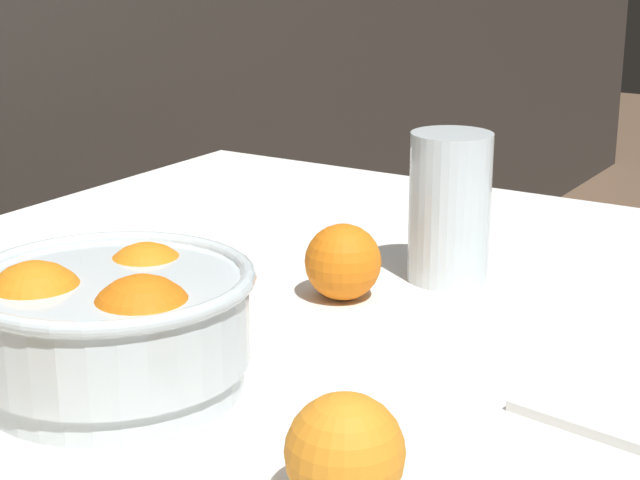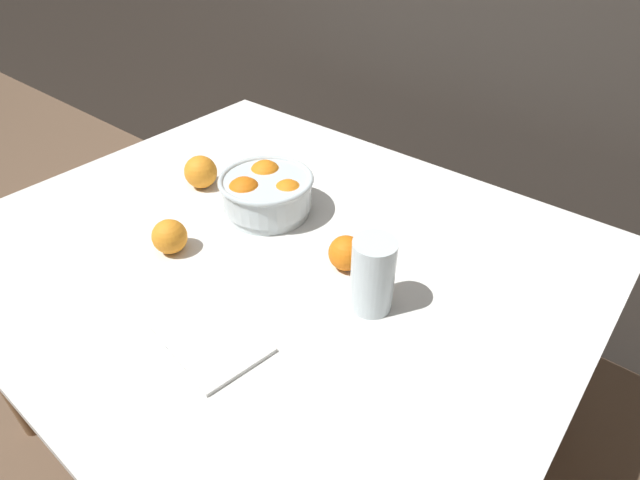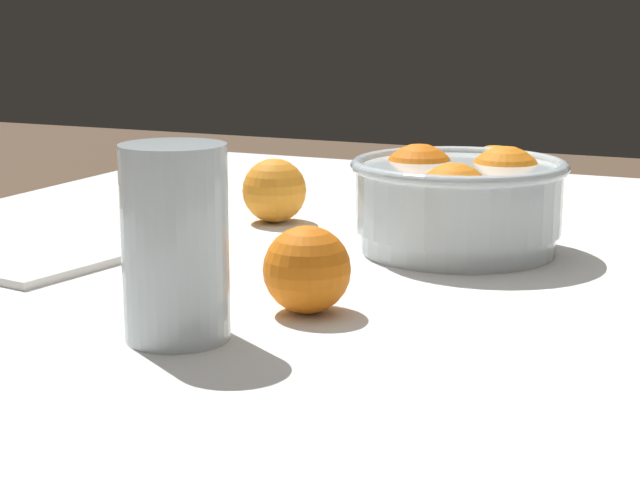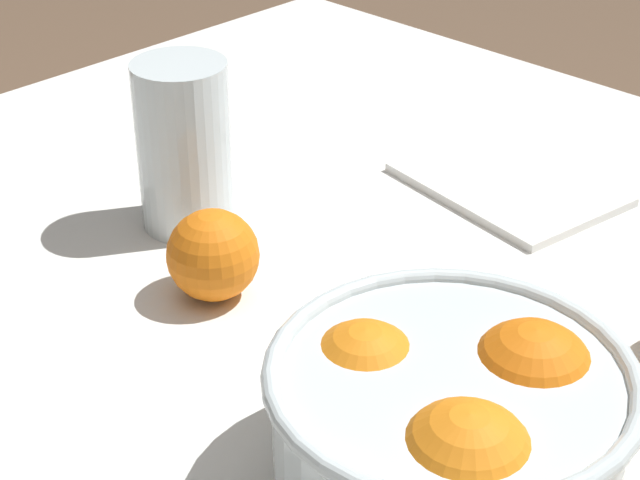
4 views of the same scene
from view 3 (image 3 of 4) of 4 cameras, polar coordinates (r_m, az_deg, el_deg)
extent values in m
cube|color=white|center=(1.05, 1.26, -1.98)|extent=(1.30, 1.09, 0.03)
cylinder|color=#936B47|center=(1.87, -5.38, -6.87)|extent=(0.05, 0.05, 0.68)
cylinder|color=silver|center=(1.10, 7.32, -0.03)|extent=(0.20, 0.20, 0.02)
cylinder|color=silver|center=(1.09, 7.38, 2.24)|extent=(0.21, 0.21, 0.07)
torus|color=silver|center=(1.09, 7.43, 3.96)|extent=(0.22, 0.22, 0.01)
sphere|color=orange|center=(1.04, 7.14, 1.98)|extent=(0.08, 0.08, 0.08)
sphere|color=orange|center=(1.12, 9.81, 2.84)|extent=(0.08, 0.08, 0.08)
sphere|color=orange|center=(1.13, 5.28, 3.03)|extent=(0.08, 0.08, 0.08)
cylinder|color=#F4A314|center=(0.81, -7.67, -2.09)|extent=(0.07, 0.07, 0.09)
cylinder|color=silver|center=(0.80, -7.72, -0.16)|extent=(0.08, 0.08, 0.15)
sphere|color=orange|center=(0.87, -0.70, -1.59)|extent=(0.07, 0.07, 0.07)
sphere|color=orange|center=(1.30, 9.28, 3.21)|extent=(0.08, 0.08, 0.08)
sphere|color=orange|center=(1.23, -2.45, 2.65)|extent=(0.07, 0.07, 0.07)
cube|color=white|center=(1.09, -14.12, -0.85)|extent=(0.21, 0.17, 0.01)
camera|label=1|loc=(1.80, -3.75, 15.63)|focal=60.00mm
camera|label=2|loc=(1.13, -53.20, 29.66)|focal=28.00mm
camera|label=4|loc=(1.33, 29.82, 20.33)|focal=60.00mm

